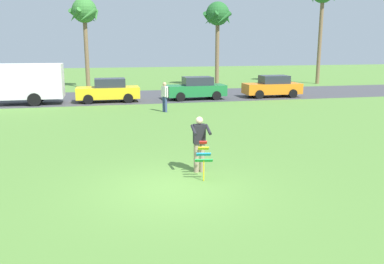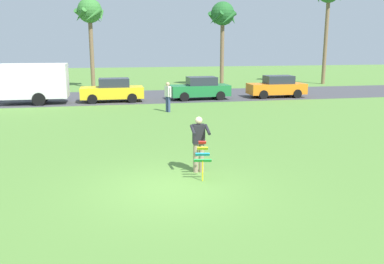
{
  "view_description": "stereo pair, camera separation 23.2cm",
  "coord_description": "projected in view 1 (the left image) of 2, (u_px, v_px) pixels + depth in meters",
  "views": [
    {
      "loc": [
        -1.82,
        -10.41,
        3.86
      ],
      "look_at": [
        1.05,
        2.25,
        1.05
      ],
      "focal_mm": 38.0,
      "sensor_mm": 36.0,
      "label": 1
    },
    {
      "loc": [
        -1.6,
        -10.46,
        3.86
      ],
      "look_at": [
        1.05,
        2.25,
        1.05
      ],
      "focal_mm": 38.0,
      "sensor_mm": 36.0,
      "label": 2
    }
  ],
  "objects": [
    {
      "name": "kite_held",
      "position": [
        204.0,
        155.0,
        11.73
      ],
      "size": [
        0.53,
        0.69,
        1.08
      ],
      "color": "red",
      "rests_on": "ground"
    },
    {
      "name": "parked_truck_white_box",
      "position": [
        16.0,
        83.0,
        26.17
      ],
      "size": [
        6.71,
        2.15,
        2.62
      ],
      "color": "silver",
      "rests_on": "ground"
    },
    {
      "name": "palm_tree_centre_far",
      "position": [
        218.0,
        17.0,
        36.59
      ],
      "size": [
        2.58,
        2.71,
        7.61
      ],
      "color": "brown",
      "rests_on": "ground"
    },
    {
      "name": "person_walker_near",
      "position": [
        165.0,
        96.0,
        23.44
      ],
      "size": [
        0.37,
        0.51,
        1.73
      ],
      "color": "#384772",
      "rests_on": "ground"
    },
    {
      "name": "road_strip",
      "position": [
        125.0,
        97.0,
        30.29
      ],
      "size": [
        120.0,
        8.0,
        0.01
      ],
      "primitive_type": "cube",
      "color": "#424247",
      "rests_on": "ground"
    },
    {
      "name": "parked_car_yellow",
      "position": [
        108.0,
        91.0,
        27.57
      ],
      "size": [
        4.21,
        1.85,
        1.6
      ],
      "color": "yellow",
      "rests_on": "ground"
    },
    {
      "name": "palm_tree_right_near",
      "position": [
        84.0,
        14.0,
        34.89
      ],
      "size": [
        2.58,
        2.71,
        7.75
      ],
      "color": "brown",
      "rests_on": "ground"
    },
    {
      "name": "person_kite_flyer",
      "position": [
        199.0,
        142.0,
        12.33
      ],
      "size": [
        0.55,
        0.67,
        1.73
      ],
      "color": "gray",
      "rests_on": "ground"
    },
    {
      "name": "parked_car_orange",
      "position": [
        272.0,
        87.0,
        30.16
      ],
      "size": [
        4.22,
        1.87,
        1.6
      ],
      "color": "orange",
      "rests_on": "ground"
    },
    {
      "name": "ground_plane",
      "position": [
        173.0,
        188.0,
        11.13
      ],
      "size": [
        120.0,
        120.0,
        0.0
      ],
      "primitive_type": "plane",
      "color": "#568438"
    },
    {
      "name": "parked_car_green",
      "position": [
        196.0,
        89.0,
        28.89
      ],
      "size": [
        4.26,
        1.95,
        1.6
      ],
      "color": "#1E7238",
      "rests_on": "ground"
    }
  ]
}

